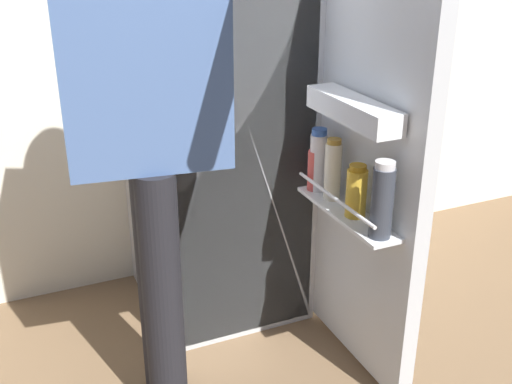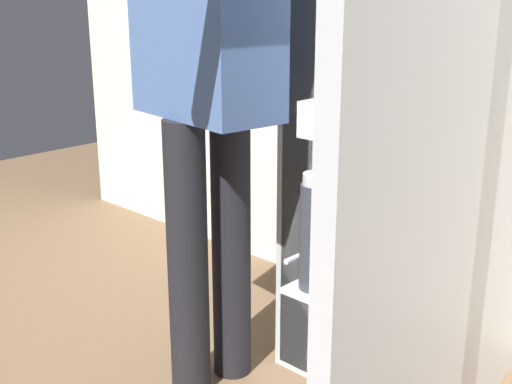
{
  "view_description": "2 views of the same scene",
  "coord_description": "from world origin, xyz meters",
  "views": [
    {
      "loc": [
        -0.77,
        -1.6,
        1.47
      ],
      "look_at": [
        -0.06,
        0.01,
        0.71
      ],
      "focal_mm": 43.97,
      "sensor_mm": 36.0,
      "label": 1
    },
    {
      "loc": [
        1.0,
        -1.21,
        1.19
      ],
      "look_at": [
        -0.09,
        -0.06,
        0.71
      ],
      "focal_mm": 46.97,
      "sensor_mm": 36.0,
      "label": 2
    }
  ],
  "objects": [
    {
      "name": "person",
      "position": [
        -0.37,
        0.04,
        1.02
      ],
      "size": [
        0.56,
        0.8,
        1.69
      ],
      "color": "black",
      "rests_on": "ground_plane"
    },
    {
      "name": "refrigerator",
      "position": [
        0.03,
        0.5,
        0.88
      ],
      "size": [
        0.64,
        1.19,
        1.77
      ],
      "color": "silver",
      "rests_on": "ground_plane"
    }
  ]
}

